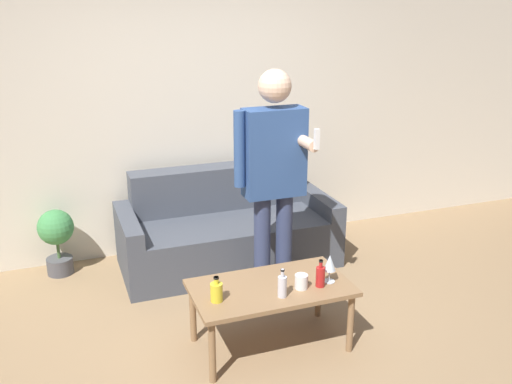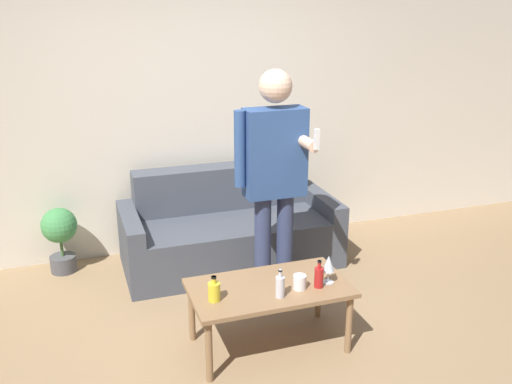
{
  "view_description": "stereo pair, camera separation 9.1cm",
  "coord_description": "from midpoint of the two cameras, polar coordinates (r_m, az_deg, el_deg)",
  "views": [
    {
      "loc": [
        -1.18,
        -2.95,
        2.23
      ],
      "look_at": [
        0.11,
        0.58,
        0.95
      ],
      "focal_mm": 40.0,
      "sensor_mm": 36.0,
      "label": 1
    },
    {
      "loc": [
        -1.09,
        -2.98,
        2.23
      ],
      "look_at": [
        0.11,
        0.58,
        0.95
      ],
      "focal_mm": 40.0,
      "sensor_mm": 36.0,
      "label": 2
    }
  ],
  "objects": [
    {
      "name": "ground_plane",
      "position": [
        3.88,
        0.74,
        -16.3
      ],
      "size": [
        16.0,
        16.0,
        0.0
      ],
      "primitive_type": "plane",
      "color": "#997A56"
    },
    {
      "name": "coffee_table",
      "position": [
        3.79,
        0.78,
        -10.03
      ],
      "size": [
        1.04,
        0.57,
        0.45
      ],
      "color": "#8E6B47",
      "rests_on": "ground_plane"
    },
    {
      "name": "couch",
      "position": [
        5.03,
        -3.48,
        -3.87
      ],
      "size": [
        1.85,
        0.84,
        0.81
      ],
      "color": "#474C56",
      "rests_on": "ground_plane"
    },
    {
      "name": "cup_on_table",
      "position": [
        3.73,
        3.85,
        -8.93
      ],
      "size": [
        0.09,
        0.09,
        0.09
      ],
      "color": "white",
      "rests_on": "coffee_table"
    },
    {
      "name": "person_standing_front",
      "position": [
        4.13,
        1.11,
        2.17
      ],
      "size": [
        0.52,
        0.45,
        1.77
      ],
      "color": "navy",
      "rests_on": "ground_plane"
    },
    {
      "name": "bottle_green",
      "position": [
        3.61,
        1.91,
        -9.36
      ],
      "size": [
        0.06,
        0.06,
        0.19
      ],
      "color": "silver",
      "rests_on": "coffee_table"
    },
    {
      "name": "wine_glass_near",
      "position": [
        3.79,
        6.7,
        -7.11
      ],
      "size": [
        0.08,
        0.08,
        0.19
      ],
      "color": "silver",
      "rests_on": "coffee_table"
    },
    {
      "name": "wall_back",
      "position": [
        5.15,
        -7.17,
        8.83
      ],
      "size": [
        8.0,
        0.06,
        2.7
      ],
      "color": "beige",
      "rests_on": "ground_plane"
    },
    {
      "name": "bottle_orange",
      "position": [
        3.75,
        5.76,
        -8.35
      ],
      "size": [
        0.06,
        0.06,
        0.19
      ],
      "color": "#B21E1E",
      "rests_on": "coffee_table"
    },
    {
      "name": "bottle_dark",
      "position": [
        3.58,
        -4.71,
        -9.89
      ],
      "size": [
        0.08,
        0.08,
        0.17
      ],
      "color": "yellow",
      "rests_on": "coffee_table"
    },
    {
      "name": "potted_plant",
      "position": [
        5.08,
        -19.81,
        -4.09
      ],
      "size": [
        0.3,
        0.3,
        0.57
      ],
      "color": "#4C4C51",
      "rests_on": "ground_plane"
    }
  ]
}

